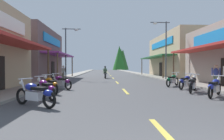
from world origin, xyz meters
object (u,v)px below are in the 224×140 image
at_px(motorcycle_parked_right_3, 186,81).
at_px(motorcycle_parked_right_4, 172,80).
at_px(rider_cruising_lead, 105,73).
at_px(pedestrian_by_shop, 216,74).
at_px(streetlamp_left, 69,46).
at_px(motorcycle_parked_left_0, 35,93).
at_px(motorcycle_parked_right_2, 193,84).
at_px(pedestrian_waiting, 63,71).
at_px(motorcycle_parked_left_1, 45,88).
at_px(motorcycle_parked_right_1, 215,87).
at_px(motorcycle_parked_left_3, 61,82).
at_px(streetlamp_right, 163,42).
at_px(motorcycle_parked_left_2, 50,84).

distance_m(motorcycle_parked_right_3, motorcycle_parked_right_4, 1.59).
bearing_deg(rider_cruising_lead, pedestrian_by_shop, -146.20).
relative_size(streetlamp_left, motorcycle_parked_left_0, 3.20).
xyz_separation_m(motorcycle_parked_right_2, pedestrian_waiting, (-9.85, 11.32, 0.45)).
bearing_deg(motorcycle_parked_left_1, rider_cruising_lead, -50.51).
distance_m(motorcycle_parked_right_1, motorcycle_parked_right_4, 4.75).
bearing_deg(motorcycle_parked_left_3, rider_cruising_lead, -67.34).
relative_size(motorcycle_parked_right_3, rider_cruising_lead, 0.77).
relative_size(streetlamp_left, motorcycle_parked_right_1, 3.72).
bearing_deg(motorcycle_parked_right_1, motorcycle_parked_left_1, 137.53).
xyz_separation_m(motorcycle_parked_right_1, motorcycle_parked_left_1, (-8.12, -0.18, 0.00)).
distance_m(rider_cruising_lead, pedestrian_by_shop, 12.94).
distance_m(motorcycle_parked_right_4, motorcycle_parked_left_3, 8.14).
relative_size(motorcycle_parked_right_1, rider_cruising_lead, 0.75).
bearing_deg(motorcycle_parked_left_3, motorcycle_parked_right_3, -143.20).
xyz_separation_m(streetlamp_left, motorcycle_parked_left_0, (1.47, -14.54, -3.45)).
xyz_separation_m(streetlamp_right, rider_cruising_lead, (-6.37, 3.17, -3.53)).
distance_m(motorcycle_parked_right_2, motorcycle_parked_left_1, 8.04).
height_order(motorcycle_parked_left_1, rider_cruising_lead, rider_cruising_lead).
bearing_deg(motorcycle_parked_right_3, motorcycle_parked_left_1, 159.91).
height_order(streetlamp_right, motorcycle_parked_left_3, streetlamp_right).
relative_size(motorcycle_parked_right_4, rider_cruising_lead, 0.74).
bearing_deg(pedestrian_by_shop, motorcycle_parked_right_1, -175.59).
height_order(streetlamp_left, motorcycle_parked_right_4, streetlamp_left).
bearing_deg(motorcycle_parked_left_3, motorcycle_parked_left_1, 130.86).
xyz_separation_m(motorcycle_parked_left_3, pedestrian_waiting, (-1.87, 9.45, 0.45)).
bearing_deg(motorcycle_parked_left_1, motorcycle_parked_right_2, -116.10).
relative_size(motorcycle_parked_left_1, motorcycle_parked_left_2, 0.97).
bearing_deg(streetlamp_right, motorcycle_parked_left_1, -129.96).
distance_m(streetlamp_left, rider_cruising_lead, 5.58).
distance_m(streetlamp_left, pedestrian_waiting, 3.07).
relative_size(streetlamp_left, streetlamp_right, 0.93).
xyz_separation_m(motorcycle_parked_right_1, pedestrian_waiting, (-10.13, 12.92, 0.45)).
bearing_deg(motorcycle_parked_right_1, pedestrian_waiting, 84.38).
distance_m(streetlamp_right, motorcycle_parked_right_3, 8.69).
relative_size(motorcycle_parked_left_2, motorcycle_parked_left_3, 1.04).
distance_m(motorcycle_parked_right_3, rider_cruising_lead, 12.14).
relative_size(rider_cruising_lead, pedestrian_by_shop, 1.32).
relative_size(streetlamp_right, motorcycle_parked_right_3, 3.91).
distance_m(motorcycle_parked_left_0, motorcycle_parked_left_2, 3.36).
bearing_deg(motorcycle_parked_right_2, motorcycle_parked_left_1, 138.14).
xyz_separation_m(motorcycle_parked_left_0, motorcycle_parked_left_3, (-0.25, 5.19, 0.00)).
bearing_deg(motorcycle_parked_left_1, motorcycle_parked_left_3, -36.78).
distance_m(motorcycle_parked_right_4, motorcycle_parked_left_2, 8.77).
height_order(motorcycle_parked_left_1, pedestrian_waiting, pedestrian_waiting).
xyz_separation_m(motorcycle_parked_right_3, motorcycle_parked_left_1, (-8.19, -3.35, 0.00)).
relative_size(motorcycle_parked_right_1, pedestrian_by_shop, 1.00).
relative_size(rider_cruising_lead, pedestrian_waiting, 1.31).
distance_m(motorcycle_parked_right_1, motorcycle_parked_left_3, 8.95).
height_order(motorcycle_parked_right_2, motorcycle_parked_left_0, same).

